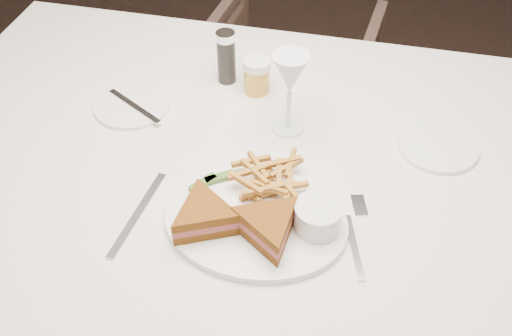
% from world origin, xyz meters
% --- Properties ---
extents(ground, '(5.00, 5.00, 0.00)m').
position_xyz_m(ground, '(0.00, 0.00, 0.00)').
color(ground, black).
rests_on(ground, ground).
extents(table, '(1.49, 1.00, 0.75)m').
position_xyz_m(table, '(0.09, -0.30, 0.38)').
color(table, silver).
rests_on(table, ground).
extents(chair_far, '(0.62, 0.59, 0.58)m').
position_xyz_m(chair_far, '(0.00, 0.62, 0.29)').
color(chair_far, '#4C372F').
rests_on(chair_far, ground).
extents(table_setting, '(0.80, 0.59, 0.18)m').
position_xyz_m(table_setting, '(0.10, -0.34, 0.79)').
color(table_setting, white).
rests_on(table_setting, table).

